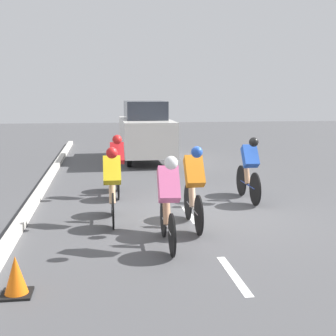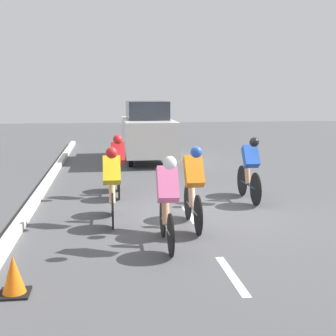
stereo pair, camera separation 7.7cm
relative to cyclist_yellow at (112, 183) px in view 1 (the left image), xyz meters
The scene contains 12 objects.
ground_plane 1.77m from the cyclist_yellow, 163.59° to the right, with size 60.00×60.00×0.00m, color #4C4C4F.
lane_stripe_near 3.29m from the cyclist_yellow, 118.62° to the left, with size 0.12×1.40×0.01m, color white.
lane_stripe_mid 1.75m from the cyclist_yellow, 165.64° to the right, with size 0.12×1.40×0.01m, color white.
lane_stripe_far 3.98m from the cyclist_yellow, 113.10° to the right, with size 0.12×1.40×0.01m, color white.
curb 1.85m from the cyclist_yellow, 13.23° to the right, with size 0.20×27.58×0.14m, color beige.
cyclist_yellow is the anchor object (origin of this frame).
cyclist_blue 3.36m from the cyclist_yellow, 155.89° to the right, with size 0.32×1.74×1.46m.
cyclist_orange 1.53m from the cyclist_yellow, 158.90° to the left, with size 0.32×1.72×1.51m.
cyclist_pink 1.76m from the cyclist_yellow, 118.08° to the left, with size 0.33×1.65×1.48m.
cyclist_red 2.34m from the cyclist_yellow, 94.24° to the right, with size 0.33×1.67×1.47m.
support_car 8.35m from the cyclist_yellow, 99.49° to the right, with size 1.70×4.59×2.12m.
traffic_cone 3.33m from the cyclist_yellow, 68.25° to the left, with size 0.36×0.36×0.49m.
Camera 1 is at (1.69, 9.00, 2.39)m, focal length 50.00 mm.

